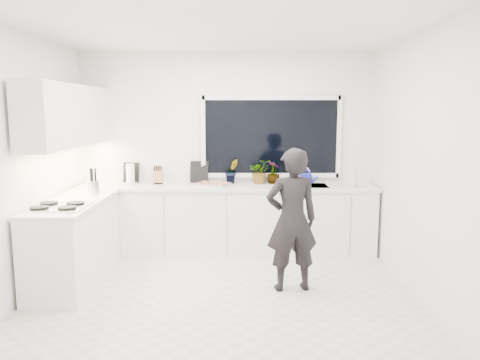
{
  "coord_description": "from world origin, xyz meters",
  "views": [
    {
      "loc": [
        0.22,
        -4.7,
        1.92
      ],
      "look_at": [
        0.18,
        0.4,
        1.15
      ],
      "focal_mm": 35.0,
      "sensor_mm": 36.0,
      "label": 1
    }
  ],
  "objects": [
    {
      "name": "watering_can",
      "position": [
        1.09,
        1.61,
        0.98
      ],
      "size": [
        0.18,
        0.18,
        0.13
      ],
      "primitive_type": "cylinder",
      "rotation": [
        0.0,
        0.0,
        0.41
      ],
      "color": "#161CD2",
      "rests_on": "countertop_back"
    },
    {
      "name": "pizza",
      "position": [
        -0.19,
        1.42,
        0.95
      ],
      "size": [
        0.48,
        0.41,
        0.01
      ],
      "primitive_type": "cube",
      "rotation": [
        0.0,
        0.0,
        -0.36
      ],
      "color": "red",
      "rests_on": "pizza_tray"
    },
    {
      "name": "herb_plants",
      "position": [
        0.46,
        1.61,
        1.08
      ],
      "size": [
        1.1,
        0.3,
        0.34
      ],
      "color": "#26662D",
      "rests_on": "countertop_back"
    },
    {
      "name": "knife_block",
      "position": [
        -0.94,
        1.59,
        1.03
      ],
      "size": [
        0.14,
        0.11,
        0.22
      ],
      "primitive_type": "cube",
      "rotation": [
        0.0,
        0.0,
        0.07
      ],
      "color": "#8F5D42",
      "rests_on": "countertop_back"
    },
    {
      "name": "countertop_back",
      "position": [
        0.0,
        1.44,
        0.9
      ],
      "size": [
        3.94,
        0.62,
        0.04
      ],
      "primitive_type": "cube",
      "color": "silver",
      "rests_on": "base_cabinets_back"
    },
    {
      "name": "pizza_tray",
      "position": [
        -0.19,
        1.42,
        0.94
      ],
      "size": [
        0.53,
        0.46,
        0.03
      ],
      "primitive_type": "cube",
      "rotation": [
        0.0,
        0.0,
        -0.36
      ],
      "color": "silver",
      "rests_on": "countertop_back"
    },
    {
      "name": "utensil_crock",
      "position": [
        -1.57,
        0.8,
        1.0
      ],
      "size": [
        0.16,
        0.16,
        0.16
      ],
      "primitive_type": "cylinder",
      "rotation": [
        0.0,
        0.0,
        0.29
      ],
      "color": "#B2B2B6",
      "rests_on": "countertop_left"
    },
    {
      "name": "ceiling",
      "position": [
        0.0,
        0.0,
        2.71
      ],
      "size": [
        4.0,
        3.5,
        0.02
      ],
      "primitive_type": "cube",
      "color": "white",
      "rests_on": "wall_back"
    },
    {
      "name": "picture_frame_large",
      "position": [
        -1.33,
        1.69,
        1.06
      ],
      "size": [
        0.22,
        0.05,
        0.28
      ],
      "primitive_type": "cube",
      "rotation": [
        0.0,
        0.0,
        -0.11
      ],
      "color": "black",
      "rests_on": "countertop_back"
    },
    {
      "name": "wall_left",
      "position": [
        -2.01,
        0.0,
        1.35
      ],
      "size": [
        0.02,
        3.5,
        2.7
      ],
      "primitive_type": "cube",
      "color": "white",
      "rests_on": "ground"
    },
    {
      "name": "faucet",
      "position": [
        1.05,
        1.65,
        1.03
      ],
      "size": [
        0.03,
        0.03,
        0.22
      ],
      "primitive_type": "cylinder",
      "color": "silver",
      "rests_on": "countertop_back"
    },
    {
      "name": "wall_right",
      "position": [
        2.01,
        0.0,
        1.35
      ],
      "size": [
        0.02,
        3.5,
        2.7
      ],
      "primitive_type": "cube",
      "color": "white",
      "rests_on": "ground"
    },
    {
      "name": "picture_frame_small",
      "position": [
        -0.39,
        1.69,
        1.07
      ],
      "size": [
        0.25,
        0.04,
        0.3
      ],
      "primitive_type": "cube",
      "rotation": [
        0.0,
        0.0,
        -0.09
      ],
      "color": "black",
      "rests_on": "countertop_back"
    },
    {
      "name": "person",
      "position": [
        0.73,
        0.12,
        0.77
      ],
      "size": [
        0.61,
        0.46,
        1.53
      ],
      "primitive_type": "imported",
      "rotation": [
        0.0,
        0.0,
        3.31
      ],
      "color": "black",
      "rests_on": "floor"
    },
    {
      "name": "base_cabinets_back",
      "position": [
        0.0,
        1.45,
        0.44
      ],
      "size": [
        3.92,
        0.58,
        0.88
      ],
      "primitive_type": "cube",
      "color": "white",
      "rests_on": "floor"
    },
    {
      "name": "upper_cabinets",
      "position": [
        -1.79,
        0.7,
        1.85
      ],
      "size": [
        0.34,
        2.1,
        0.7
      ],
      "primitive_type": "cube",
      "color": "white",
      "rests_on": "wall_left"
    },
    {
      "name": "countertop_left",
      "position": [
        -1.67,
        0.35,
        0.9
      ],
      "size": [
        0.62,
        1.6,
        0.04
      ],
      "primitive_type": "cube",
      "color": "silver",
      "rests_on": "base_cabinets_left"
    },
    {
      "name": "floor",
      "position": [
        0.0,
        0.0,
        -0.01
      ],
      "size": [
        4.0,
        3.5,
        0.02
      ],
      "primitive_type": "cube",
      "color": "beige",
      "rests_on": "ground"
    },
    {
      "name": "soap_bottles",
      "position": [
        1.65,
        1.3,
        1.04
      ],
      "size": [
        0.13,
        0.12,
        0.27
      ],
      "color": "#D8BF66",
      "rests_on": "countertop_back"
    },
    {
      "name": "sink",
      "position": [
        1.05,
        1.45,
        0.87
      ],
      "size": [
        0.58,
        0.42,
        0.14
      ],
      "primitive_type": "cube",
      "color": "silver",
      "rests_on": "countertop_back"
    },
    {
      "name": "stovetop",
      "position": [
        -1.69,
        -0.0,
        0.94
      ],
      "size": [
        0.56,
        0.48,
        0.03
      ],
      "primitive_type": "cube",
      "color": "black",
      "rests_on": "countertop_left"
    },
    {
      "name": "paper_towel_roll",
      "position": [
        -1.31,
        1.55,
        1.05
      ],
      "size": [
        0.13,
        0.13,
        0.26
      ],
      "primitive_type": "cylinder",
      "rotation": [
        0.0,
        0.0,
        0.27
      ],
      "color": "white",
      "rests_on": "countertop_back"
    },
    {
      "name": "base_cabinets_left",
      "position": [
        -1.67,
        0.35,
        0.44
      ],
      "size": [
        0.58,
        1.6,
        0.88
      ],
      "primitive_type": "cube",
      "color": "white",
      "rests_on": "floor"
    },
    {
      "name": "window",
      "position": [
        0.6,
        1.73,
        1.55
      ],
      "size": [
        1.8,
        0.02,
        1.0
      ],
      "primitive_type": "cube",
      "color": "black",
      "rests_on": "wall_back"
    },
    {
      "name": "wall_back",
      "position": [
        0.0,
        1.76,
        1.35
      ],
      "size": [
        4.0,
        0.02,
        2.7
      ],
      "primitive_type": "cube",
      "color": "white",
      "rests_on": "ground"
    }
  ]
}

